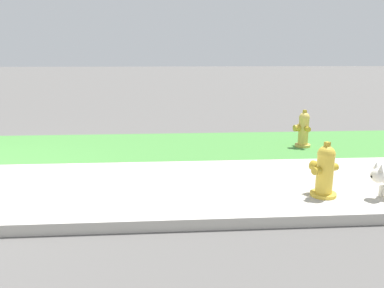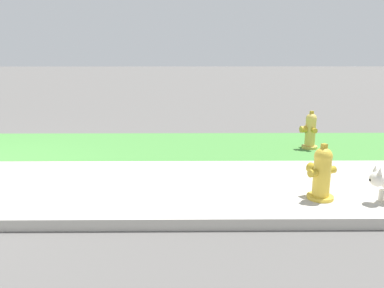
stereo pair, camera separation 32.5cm
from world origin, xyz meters
name	(u,v)px [view 2 (the right image)]	position (x,y,z in m)	size (l,w,h in m)	color
fire_hydrant_by_grass_verge	(310,131)	(5.99, 2.01, 0.33)	(0.34, 0.37, 0.69)	gold
fire_hydrant_mid_block	(322,173)	(5.33, -0.49, 0.32)	(0.38, 0.36, 0.67)	gold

